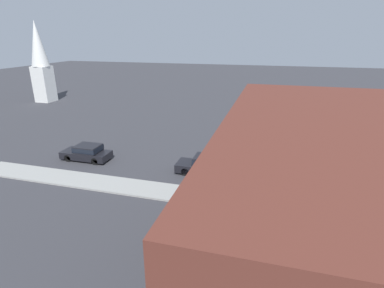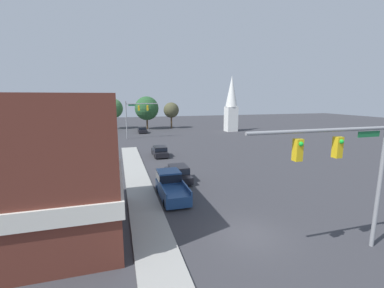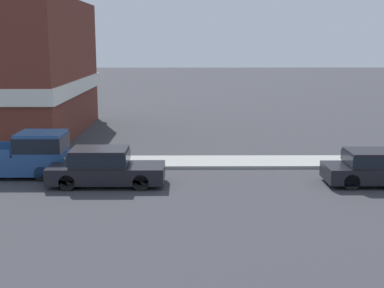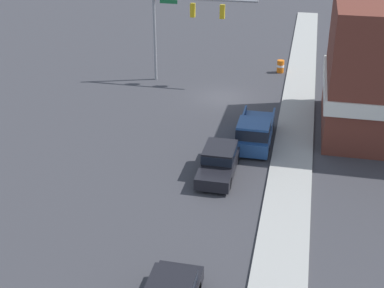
{
  "view_description": "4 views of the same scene",
  "coord_description": "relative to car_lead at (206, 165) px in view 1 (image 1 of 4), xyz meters",
  "views": [
    {
      "loc": [
        -24.07,
        6.52,
        10.92
      ],
      "look_at": [
        0.24,
        13.23,
        1.8
      ],
      "focal_mm": 28.0,
      "sensor_mm": 36.0,
      "label": 1
    },
    {
      "loc": [
        -7.4,
        -12.81,
        8.27
      ],
      "look_at": [
        0.57,
        14.38,
        3.12
      ],
      "focal_mm": 24.0,
      "sensor_mm": 36.0,
      "label": 2
    },
    {
      "loc": [
        19.82,
        14.96,
        5.92
      ],
      "look_at": [
        1.16,
        15.09,
        2.3
      ],
      "focal_mm": 50.0,
      "sensor_mm": 36.0,
      "label": 3
    },
    {
      "loc": [
        -5.89,
        37.62,
        15.03
      ],
      "look_at": [
        -0.57,
        13.33,
        2.61
      ],
      "focal_mm": 50.0,
      "sensor_mm": 36.0,
      "label": 4
    }
  ],
  "objects": [
    {
      "name": "ground_plane",
      "position": [
        1.72,
        -11.45,
        -0.81
      ],
      "size": [
        200.0,
        200.0,
        0.0
      ],
      "primitive_type": "plane",
      "color": "#38383D"
    },
    {
      "name": "pickup_truck_parked",
      "position": [
        -1.57,
        -3.84,
        0.16
      ],
      "size": [
        2.01,
        5.22,
        1.98
      ],
      "color": "black",
      "rests_on": "ground"
    },
    {
      "name": "car_lead",
      "position": [
        0.0,
        0.0,
        0.0
      ],
      "size": [
        1.87,
        4.76,
        1.56
      ],
      "color": "black",
      "rests_on": "ground"
    },
    {
      "name": "church_steeple",
      "position": [
        21.41,
        33.87,
        6.23
      ],
      "size": [
        2.92,
        2.92,
        13.45
      ],
      "color": "white",
      "rests_on": "ground"
    },
    {
      "name": "car_second_ahead",
      "position": [
        -0.02,
        11.36,
        -0.05
      ],
      "size": [
        1.87,
        4.53,
        1.45
      ],
      "color": "black",
      "rests_on": "ground"
    },
    {
      "name": "sidewalk_curb",
      "position": [
        -3.98,
        -11.45,
        -0.74
      ],
      "size": [
        2.4,
        60.0,
        0.14
      ],
      "color": "#9E9E99",
      "rests_on": "ground"
    },
    {
      "name": "corner_brick_building",
      "position": [
        -12.57,
        -7.97,
        3.31
      ],
      "size": [
        14.08,
        9.29,
        8.47
      ],
      "color": "brown",
      "rests_on": "ground"
    }
  ]
}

